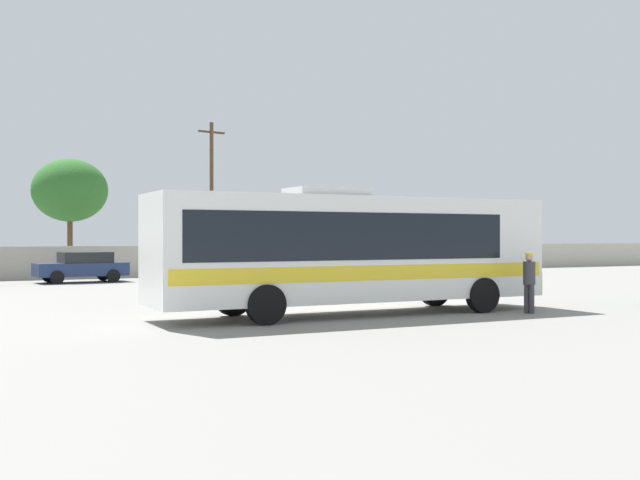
% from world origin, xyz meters
% --- Properties ---
extents(ground_plane, '(300.00, 300.00, 0.00)m').
position_xyz_m(ground_plane, '(0.00, 10.00, 0.00)').
color(ground_plane, gray).
extents(perimeter_wall, '(80.00, 0.30, 1.75)m').
position_xyz_m(perimeter_wall, '(0.00, 23.18, 0.87)').
color(perimeter_wall, '#B2AD9E').
rests_on(perimeter_wall, ground_plane).
extents(coach_bus_white_yellow, '(11.94, 2.76, 3.63)m').
position_xyz_m(coach_bus_white_yellow, '(0.09, 0.03, 1.94)').
color(coach_bus_white_yellow, white).
rests_on(coach_bus_white_yellow, ground_plane).
extents(attendant_by_bus_door, '(0.44, 0.44, 1.78)m').
position_xyz_m(attendant_by_bus_door, '(4.98, -1.99, 1.01)').
color(attendant_by_bus_door, '#38383D').
rests_on(attendant_by_bus_door, ground_plane).
extents(parked_car_second_dark_blue, '(4.48, 2.29, 1.49)m').
position_xyz_m(parked_car_second_dark_blue, '(-4.28, 19.48, 0.79)').
color(parked_car_second_dark_blue, navy).
rests_on(parked_car_second_dark_blue, ground_plane).
extents(utility_pole_far, '(1.79, 0.44, 9.31)m').
position_xyz_m(utility_pole_far, '(4.43, 25.69, 4.84)').
color(utility_pole_far, '#4C3823').
rests_on(utility_pole_far, ground_plane).
extents(roadside_tree_midleft, '(4.47, 4.47, 6.95)m').
position_xyz_m(roadside_tree_midleft, '(-3.57, 28.42, 5.03)').
color(roadside_tree_midleft, brown).
rests_on(roadside_tree_midleft, ground_plane).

